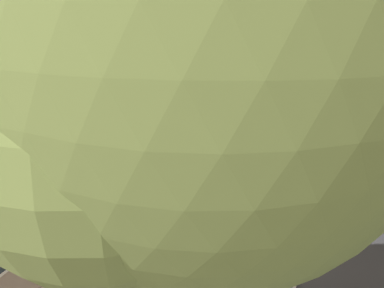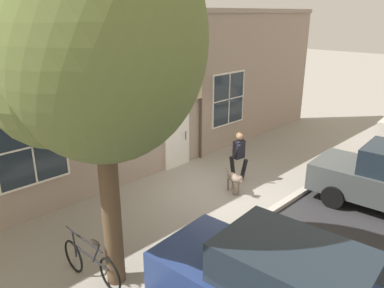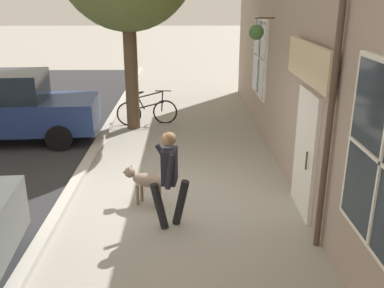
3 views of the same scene
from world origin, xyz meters
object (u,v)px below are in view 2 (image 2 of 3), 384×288
Objects in this scene: pedestrian_walking at (239,153)px; street_tree_by_curb at (89,48)px; dog_on_leash at (235,178)px; leaning_bicycle at (91,263)px.

street_tree_by_curb reaches higher than pedestrian_walking.
street_tree_by_curb is (1.12, -5.52, 3.57)m from pedestrian_walking.
dog_on_leash is 0.14× the size of street_tree_by_curb.
leaning_bicycle is at bearing -85.70° from dog_on_leash.
street_tree_by_curb reaches higher than dog_on_leash.
street_tree_by_curb is at bearing -82.19° from dog_on_leash.
street_tree_by_curb is at bearing -78.56° from pedestrian_walking.
pedestrian_walking reaches higher than dog_on_leash.
pedestrian_walking is at bearing 98.30° from leaning_bicycle.
dog_on_leash is at bearing 94.30° from leaning_bicycle.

